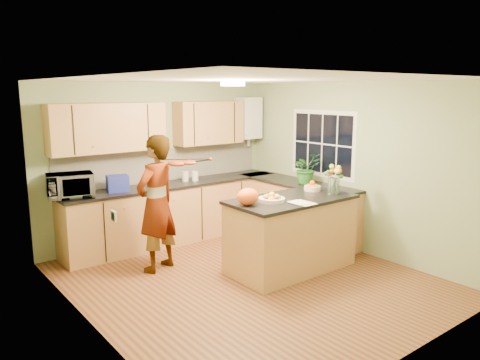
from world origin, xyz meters
TOP-DOWN VIEW (x-y plane):
  - floor at (0.00, 0.00)m, footprint 4.50×4.50m
  - ceiling at (0.00, 0.00)m, footprint 4.00×4.50m
  - wall_back at (0.00, 2.25)m, footprint 4.00×0.02m
  - wall_front at (0.00, -2.25)m, footprint 4.00×0.02m
  - wall_left at (-2.00, 0.00)m, footprint 0.02×4.50m
  - wall_right at (2.00, 0.00)m, footprint 0.02×4.50m
  - back_counter at (0.10, 1.95)m, footprint 3.64×0.62m
  - right_counter at (1.70, 0.85)m, footprint 0.62×2.24m
  - splashback at (0.10, 2.23)m, footprint 3.60×0.02m
  - upper_cabinets at (-0.18, 2.08)m, footprint 3.20×0.34m
  - boiler at (1.70, 2.09)m, footprint 0.40×0.30m
  - window_right at (1.99, 0.60)m, footprint 0.01×1.30m
  - light_switch at (-1.99, -0.60)m, footprint 0.02×0.09m
  - ceiling_lamp at (0.00, 0.30)m, footprint 0.30×0.30m
  - peninsula_island at (0.69, -0.07)m, footprint 1.72×0.88m
  - fruit_dish at (0.34, -0.07)m, footprint 0.33×0.33m
  - orange_bowl at (1.24, 0.08)m, footprint 0.23×0.23m
  - flower_vase at (1.29, -0.25)m, footprint 0.27×0.27m
  - orange_bag at (-0.01, -0.02)m, footprint 0.35×0.32m
  - papers at (0.59, -0.37)m, footprint 0.23×0.31m
  - violinist at (-0.72, 1.01)m, footprint 0.77×0.64m
  - violin at (-0.52, 0.79)m, footprint 0.62×0.54m
  - microwave at (-1.53, 1.94)m, footprint 0.68×0.53m
  - blue_box at (-0.87, 1.91)m, footprint 0.34×0.28m
  - kettle at (-0.12, 1.92)m, footprint 0.15×0.15m
  - jar_cream at (0.31, 1.98)m, footprint 0.14×0.14m
  - jar_white at (0.46, 1.92)m, footprint 0.12×0.12m
  - potted_plant at (1.70, 0.66)m, footprint 0.51×0.46m

SIDE VIEW (x-z plane):
  - floor at x=0.00m, z-range 0.00..0.00m
  - back_counter at x=0.10m, z-range 0.00..0.94m
  - right_counter at x=1.70m, z-range 0.00..0.94m
  - peninsula_island at x=0.69m, z-range 0.00..0.99m
  - violinist at x=-0.72m, z-range 0.00..1.82m
  - papers at x=0.59m, z-range 0.98..1.00m
  - jar_white at x=0.46m, z-range 0.94..1.10m
  - jar_cream at x=0.31m, z-range 0.94..1.10m
  - fruit_dish at x=0.34m, z-range 0.97..1.09m
  - orange_bowl at x=1.24m, z-range 0.97..1.11m
  - kettle at x=-0.12m, z-range 0.91..1.19m
  - blue_box at x=-0.87m, z-range 0.94..1.18m
  - orange_bag at x=-0.01m, z-range 0.98..1.20m
  - microwave at x=-1.53m, z-range 0.94..1.27m
  - potted_plant at x=1.70m, z-range 0.94..1.43m
  - splashback at x=0.10m, z-range 0.94..1.46m
  - wall_back at x=0.00m, z-range 0.00..2.50m
  - wall_front at x=0.00m, z-range 0.00..2.50m
  - wall_left at x=-2.00m, z-range 0.00..2.50m
  - wall_right at x=2.00m, z-range 0.00..2.50m
  - light_switch at x=-1.99m, z-range 1.26..1.34m
  - flower_vase at x=1.29m, z-range 1.06..1.55m
  - violin at x=-0.52m, z-range 1.38..1.53m
  - window_right at x=1.99m, z-range 1.02..2.08m
  - upper_cabinets at x=-0.18m, z-range 1.50..2.20m
  - boiler at x=1.70m, z-range 1.47..2.33m
  - ceiling_lamp at x=0.00m, z-range 2.43..2.50m
  - ceiling at x=0.00m, z-range 2.49..2.51m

